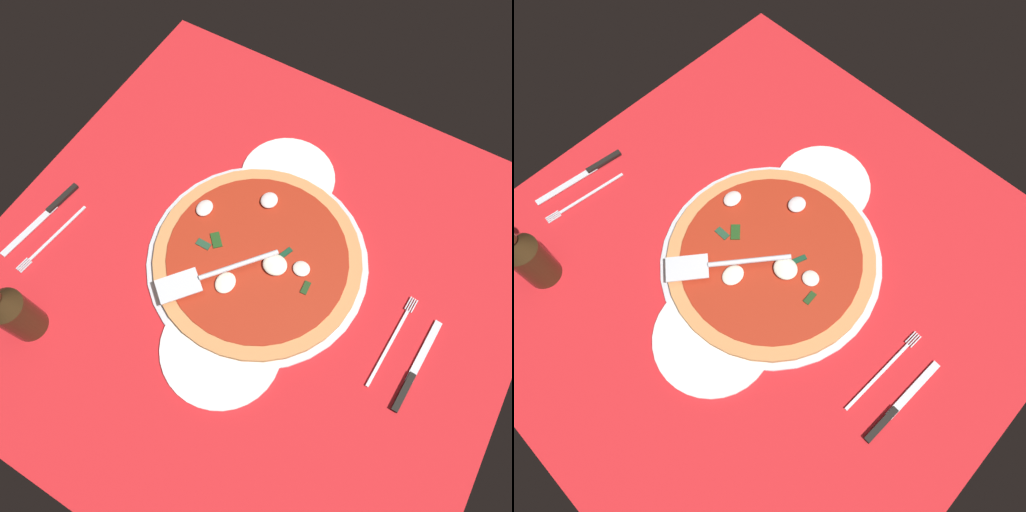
% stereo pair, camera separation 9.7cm
% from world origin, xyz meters
% --- Properties ---
extents(ground_plane, '(1.04, 1.04, 0.01)m').
position_xyz_m(ground_plane, '(0.00, 0.00, -0.00)').
color(ground_plane, red).
extents(checker_pattern, '(1.04, 1.04, 0.00)m').
position_xyz_m(checker_pattern, '(0.00, 0.00, 0.00)').
color(checker_pattern, white).
rests_on(checker_pattern, ground_plane).
extents(pizza_pan, '(0.45, 0.45, 0.01)m').
position_xyz_m(pizza_pan, '(-0.02, -0.00, 0.01)').
color(pizza_pan, silver).
rests_on(pizza_pan, ground_plane).
extents(dinner_plate_left, '(0.21, 0.21, 0.01)m').
position_xyz_m(dinner_plate_left, '(-0.23, -0.04, 0.01)').
color(dinner_plate_left, white).
rests_on(dinner_plate_left, ground_plane).
extents(dinner_plate_right, '(0.23, 0.23, 0.01)m').
position_xyz_m(dinner_plate_right, '(0.17, 0.03, 0.01)').
color(dinner_plate_right, silver).
rests_on(dinner_plate_right, ground_plane).
extents(pizza, '(0.42, 0.42, 0.03)m').
position_xyz_m(pizza, '(-0.02, -0.00, 0.02)').
color(pizza, '#D2894D').
rests_on(pizza, pizza_pan).
extents(pizza_server, '(0.21, 0.18, 0.01)m').
position_xyz_m(pizza_server, '(0.06, -0.05, 0.04)').
color(pizza_server, silver).
rests_on(pizza_server, pizza).
extents(place_setting_near, '(0.22, 0.14, 0.01)m').
position_xyz_m(place_setting_near, '(0.13, -0.42, 0.00)').
color(place_setting_near, white).
rests_on(place_setting_near, ground_plane).
extents(place_setting_far, '(0.22, 0.14, 0.01)m').
position_xyz_m(place_setting_far, '(0.01, 0.33, 0.00)').
color(place_setting_far, white).
rests_on(place_setting_far, ground_plane).
extents(beer_bottle, '(0.07, 0.07, 0.24)m').
position_xyz_m(beer_bottle, '(0.31, -0.30, 0.09)').
color(beer_bottle, '#322211').
rests_on(beer_bottle, ground_plane).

